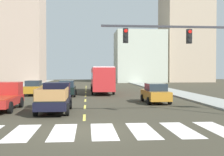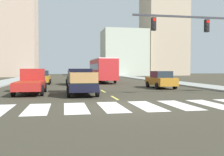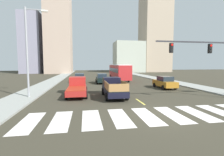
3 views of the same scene
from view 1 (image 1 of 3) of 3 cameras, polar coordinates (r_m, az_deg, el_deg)
name	(u,v)px [view 1 (image 1 of 3)]	position (r m, az deg, el deg)	size (l,w,h in m)	color
ground_plane	(84,132)	(13.48, -5.75, -10.66)	(160.00, 160.00, 0.00)	#373427
sidewalk_right	(186,95)	(33.26, 14.73, -3.34)	(3.24, 110.00, 0.15)	gray
crosswalk_stripe_3	(22,133)	(13.80, -17.57, -10.42)	(1.15, 3.78, 0.01)	silver
crosswalk_stripe_4	(63,132)	(13.53, -9.75, -10.61)	(1.15, 3.78, 0.01)	silver
crosswalk_stripe_5	(103,131)	(13.50, -1.74, -10.62)	(1.15, 3.78, 0.01)	silver
crosswalk_stripe_6	(142,130)	(13.73, 6.13, -10.42)	(1.15, 3.78, 0.01)	silver
crosswalk_stripe_7	(181,130)	(14.20, 13.61, -10.05)	(1.15, 3.78, 0.01)	silver
crosswalk_stripe_8	(218,129)	(14.89, 20.48, -9.57)	(1.15, 3.78, 0.01)	silver
lane_dash_0	(84,117)	(17.42, -5.59, -7.89)	(0.16, 2.40, 0.01)	#E3D14E
lane_dash_1	(85,107)	(22.36, -5.46, -5.81)	(0.16, 2.40, 0.01)	#E3D14E
lane_dash_2	(85,100)	(27.33, -5.39, -4.49)	(0.16, 2.40, 0.01)	#E3D14E
lane_dash_3	(86,96)	(32.31, -5.33, -3.57)	(0.16, 2.40, 0.01)	#E3D14E
lane_dash_4	(86,92)	(37.29, -5.29, -2.90)	(0.16, 2.40, 0.01)	#E3D14E
lane_dash_5	(86,90)	(42.28, -5.26, -2.39)	(0.16, 2.40, 0.01)	#E3D14E
lane_dash_6	(86,88)	(47.27, -5.24, -1.98)	(0.16, 2.40, 0.01)	#E3D14E
lane_dash_7	(86,86)	(52.26, -5.22, -1.65)	(0.16, 2.40, 0.01)	#E3D14E
pickup_stakebed	(55,98)	(20.14, -11.38, -3.96)	(2.18, 5.20, 1.96)	black
pickup_dark	(4,97)	(22.17, -20.88, -3.57)	(2.18, 5.20, 1.96)	#A4221E
city_bus	(102,78)	(36.34, -2.09, 0.07)	(2.72, 10.80, 3.32)	red
sedan_near_right	(34,88)	(34.13, -15.46, -1.91)	(2.02, 4.40, 1.72)	#A46E1C
sedan_mid	(155,93)	(25.27, 8.72, -3.03)	(2.02, 4.40, 1.72)	#AB7020
sedan_near_left	(67,88)	(32.07, -9.06, -2.08)	(2.02, 4.40, 1.72)	black
traffic_signal_gantry	(208,47)	(17.75, 18.79, 5.87)	(9.49, 0.27, 6.00)	#2D2D33
tower_tall_centre	(185,14)	(78.44, 14.52, 12.33)	(11.66, 11.35, 35.40)	tan
block_mid_right	(139,57)	(71.32, 5.51, 4.23)	(11.94, 9.56, 12.59)	#A8AF9E
block_low_right	(23,8)	(69.63, -17.51, 13.24)	(9.01, 10.57, 34.27)	tan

